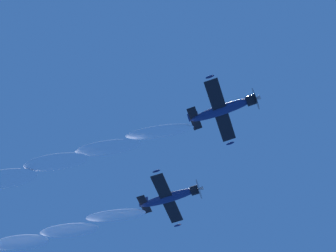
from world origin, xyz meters
The scene contains 2 objects.
airplane_lead centered at (-2.80, -5.59, 61.12)m, with size 9.09×10.08×3.31m.
airplane_left_wingman centered at (8.28, -16.75, 60.75)m, with size 9.07×10.08×2.96m.
Camera 1 is at (-12.52, 38.41, 1.76)m, focal length 66.55 mm.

